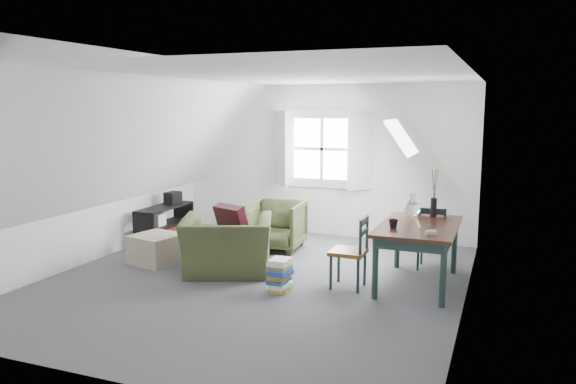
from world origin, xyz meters
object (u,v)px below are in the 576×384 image
at_px(armchair_far, 276,249).
at_px(dining_table, 419,233).
at_px(dining_chair_far, 433,237).
at_px(magazine_stack, 280,275).
at_px(armchair_near, 228,273).
at_px(media_shelf, 164,226).
at_px(dining_chair_near, 351,251).
at_px(ottoman, 156,249).

relative_size(armchair_far, dining_table, 0.54).
distance_m(dining_chair_far, magazine_stack, 2.21).
height_order(armchair_near, dining_table, dining_table).
distance_m(armchair_near, armchair_far, 1.38).
distance_m(armchair_near, media_shelf, 2.04).
distance_m(armchair_far, dining_chair_near, 2.10).
bearing_deg(dining_chair_far, armchair_far, -7.71).
height_order(ottoman, dining_table, dining_table).
distance_m(armchair_far, media_shelf, 1.85).
height_order(armchair_near, armchair_far, armchair_far).
distance_m(dining_chair_far, dining_chair_near, 1.39).
bearing_deg(armchair_near, armchair_far, -116.33).
xyz_separation_m(armchair_far, dining_table, (2.26, -0.97, 0.65)).
bearing_deg(ottoman, magazine_stack, -13.37).
bearing_deg(media_shelf, armchair_near, -35.30).
bearing_deg(armchair_near, ottoman, -25.32).
relative_size(dining_table, dining_chair_near, 1.73).
bearing_deg(armchair_far, dining_chair_far, -9.60).
xyz_separation_m(ottoman, dining_table, (3.51, 0.33, 0.45)).
height_order(armchair_near, magazine_stack, magazine_stack).
bearing_deg(media_shelf, armchair_far, 6.21).
xyz_separation_m(armchair_near, dining_table, (2.37, 0.40, 0.65)).
bearing_deg(dining_chair_far, magazine_stack, 43.14).
height_order(armchair_near, dining_chair_near, dining_chair_near).
distance_m(dining_chair_near, media_shelf, 3.52).
distance_m(dining_table, dining_chair_far, 0.77).
relative_size(armchair_near, armchair_far, 1.39).
xyz_separation_m(armchair_far, dining_chair_far, (2.34, -0.23, 0.45)).
height_order(ottoman, dining_chair_far, dining_chair_far).
distance_m(armchair_far, dining_chair_far, 2.39).
bearing_deg(dining_chair_far, ottoman, 14.53).
height_order(dining_table, media_shelf, dining_table).
bearing_deg(magazine_stack, dining_table, 29.11).
xyz_separation_m(dining_chair_far, media_shelf, (-4.16, -0.05, -0.18)).
bearing_deg(ottoman, dining_chair_near, -1.20).
bearing_deg(magazine_stack, media_shelf, 150.00).
xyz_separation_m(armchair_near, ottoman, (-1.14, 0.07, 0.20)).
xyz_separation_m(armchair_far, media_shelf, (-1.81, -0.28, 0.26)).
height_order(armchair_far, dining_chair_far, dining_chair_far).
height_order(armchair_far, ottoman, ottoman).
distance_m(dining_table, magazine_stack, 1.74).
bearing_deg(media_shelf, ottoman, -63.69).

